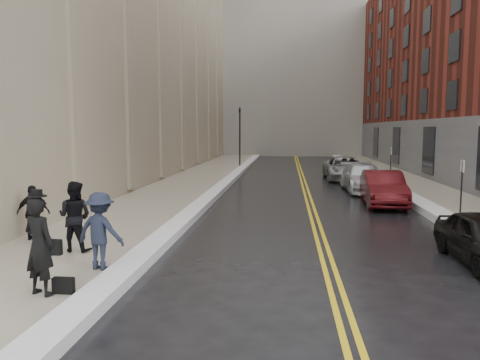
% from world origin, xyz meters
% --- Properties ---
extents(ground, '(160.00, 160.00, 0.00)m').
position_xyz_m(ground, '(0.00, 0.00, 0.00)').
color(ground, black).
rests_on(ground, ground).
extents(sidewalk_left, '(4.00, 64.00, 0.15)m').
position_xyz_m(sidewalk_left, '(-4.50, 16.00, 0.07)').
color(sidewalk_left, gray).
rests_on(sidewalk_left, ground).
extents(sidewalk_right, '(3.00, 64.00, 0.15)m').
position_xyz_m(sidewalk_right, '(9.00, 16.00, 0.07)').
color(sidewalk_right, gray).
rests_on(sidewalk_right, ground).
extents(lane_stripe_a, '(0.12, 64.00, 0.01)m').
position_xyz_m(lane_stripe_a, '(2.38, 16.00, 0.00)').
color(lane_stripe_a, gold).
rests_on(lane_stripe_a, ground).
extents(lane_stripe_b, '(0.12, 64.00, 0.01)m').
position_xyz_m(lane_stripe_b, '(2.62, 16.00, 0.00)').
color(lane_stripe_b, gold).
rests_on(lane_stripe_b, ground).
extents(snow_ridge_left, '(0.70, 60.80, 0.26)m').
position_xyz_m(snow_ridge_left, '(-2.20, 16.00, 0.13)').
color(snow_ridge_left, white).
rests_on(snow_ridge_left, ground).
extents(snow_ridge_right, '(0.85, 60.80, 0.30)m').
position_xyz_m(snow_ridge_right, '(7.15, 16.00, 0.15)').
color(snow_ridge_right, white).
rests_on(snow_ridge_right, ground).
extents(tower_far_right, '(22.00, 18.00, 44.00)m').
position_xyz_m(tower_far_right, '(14.00, 66.00, 22.00)').
color(tower_far_right, slate).
rests_on(tower_far_right, ground).
extents(traffic_signal, '(0.18, 0.15, 5.20)m').
position_xyz_m(traffic_signal, '(-2.60, 30.00, 3.08)').
color(traffic_signal, black).
rests_on(traffic_signal, ground).
extents(parking_sign_near, '(0.06, 0.35, 2.23)m').
position_xyz_m(parking_sign_near, '(7.90, 8.00, 1.36)').
color(parking_sign_near, black).
rests_on(parking_sign_near, ground).
extents(parking_sign_far, '(0.06, 0.35, 2.23)m').
position_xyz_m(parking_sign_far, '(7.90, 20.00, 1.36)').
color(parking_sign_far, black).
rests_on(parking_sign_far, ground).
extents(car_maroon, '(1.84, 4.69, 1.52)m').
position_xyz_m(car_maroon, '(5.69, 11.07, 0.76)').
color(car_maroon, '#420B0E').
rests_on(car_maroon, ground).
extents(car_silver_near, '(2.22, 5.13, 1.47)m').
position_xyz_m(car_silver_near, '(5.57, 15.70, 0.73)').
color(car_silver_near, '#B3B6BB').
rests_on(car_silver_near, ground).
extents(car_silver_far, '(2.62, 5.59, 1.55)m').
position_xyz_m(car_silver_far, '(5.28, 21.38, 0.77)').
color(car_silver_far, '#909398').
rests_on(car_silver_far, ground).
extents(pedestrian_main, '(0.82, 0.67, 1.93)m').
position_xyz_m(pedestrian_main, '(-3.29, -1.55, 1.12)').
color(pedestrian_main, black).
rests_on(pedestrian_main, sidewalk_left).
extents(pedestrian_a, '(0.96, 0.78, 1.86)m').
position_xyz_m(pedestrian_a, '(-4.10, 1.68, 1.08)').
color(pedestrian_a, black).
rests_on(pedestrian_a, sidewalk_left).
extents(pedestrian_b, '(1.27, 0.90, 1.78)m').
position_xyz_m(pedestrian_b, '(-2.80, 0.21, 1.04)').
color(pedestrian_b, '#1B2031').
rests_on(pedestrian_b, sidewalk_left).
extents(pedestrian_c, '(0.99, 0.55, 1.59)m').
position_xyz_m(pedestrian_c, '(-5.87, 2.77, 0.95)').
color(pedestrian_c, black).
rests_on(pedestrian_c, sidewalk_left).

